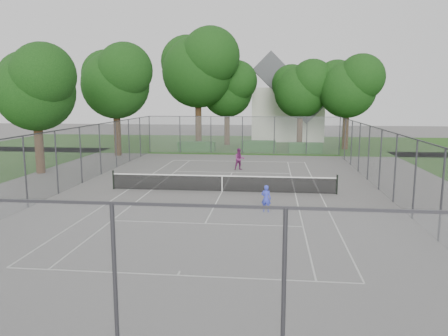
# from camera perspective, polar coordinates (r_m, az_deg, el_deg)

# --- Properties ---
(ground) EXTENTS (120.00, 120.00, 0.00)m
(ground) POSITION_cam_1_polar(r_m,az_deg,el_deg) (24.86, -0.25, -3.10)
(ground) COLOR #5F5C5A
(ground) RESTS_ON ground
(grass_far) EXTENTS (60.00, 20.00, 0.00)m
(grass_far) POSITION_cam_1_polar(r_m,az_deg,el_deg) (50.48, 3.09, 3.20)
(grass_far) COLOR #204714
(grass_far) RESTS_ON ground
(court_markings) EXTENTS (11.03, 23.83, 0.01)m
(court_markings) POSITION_cam_1_polar(r_m,az_deg,el_deg) (24.86, -0.25, -3.09)
(court_markings) COLOR silver
(court_markings) RESTS_ON ground
(tennis_net) EXTENTS (12.87, 0.10, 1.10)m
(tennis_net) POSITION_cam_1_polar(r_m,az_deg,el_deg) (24.75, -0.25, -1.95)
(tennis_net) COLOR black
(tennis_net) RESTS_ON ground
(perimeter_fence) EXTENTS (18.08, 34.08, 3.52)m
(perimeter_fence) POSITION_cam_1_polar(r_m,az_deg,el_deg) (24.53, -0.25, 1.03)
(perimeter_fence) COLOR #38383D
(perimeter_fence) RESTS_ON ground
(tree_far_left) EXTENTS (8.67, 7.92, 12.47)m
(tree_far_left) POSITION_cam_1_polar(r_m,az_deg,el_deg) (47.21, -3.31, 13.20)
(tree_far_left) COLOR #362113
(tree_far_left) RESTS_ON ground
(tree_far_midleft) EXTENTS (6.44, 5.88, 9.25)m
(tree_far_midleft) POSITION_cam_1_polar(r_m,az_deg,el_deg) (48.98, 0.49, 10.47)
(tree_far_midleft) COLOR #362113
(tree_far_midleft) RESTS_ON ground
(tree_far_midright) EXTENTS (6.41, 5.85, 9.21)m
(tree_far_midright) POSITION_cam_1_polar(r_m,az_deg,el_deg) (47.46, 10.11, 10.33)
(tree_far_midright) COLOR #362113
(tree_far_midright) RESTS_ON ground
(tree_far_right) EXTENTS (6.64, 6.06, 9.55)m
(tree_far_right) POSITION_cam_1_polar(r_m,az_deg,el_deg) (46.46, 15.95, 10.44)
(tree_far_right) COLOR #362113
(tree_far_right) RESTS_ON ground
(tree_side_back) EXTENTS (6.99, 6.38, 10.05)m
(tree_side_back) POSITION_cam_1_polar(r_m,az_deg,el_deg) (41.04, -13.93, 11.21)
(tree_side_back) COLOR #362113
(tree_side_back) RESTS_ON ground
(tree_side_front) EXTENTS (6.20, 5.67, 8.92)m
(tree_side_front) POSITION_cam_1_polar(r_m,az_deg,el_deg) (33.03, -23.39, 9.91)
(tree_side_front) COLOR #362113
(tree_side_front) RESTS_ON ground
(hedge_left) EXTENTS (3.69, 1.11, 0.92)m
(hedge_left) POSITION_cam_1_polar(r_m,az_deg,el_deg) (43.69, -3.61, 2.86)
(hedge_left) COLOR #1A4F19
(hedge_left) RESTS_ON ground
(hedge_mid) EXTENTS (3.41, 0.97, 1.07)m
(hedge_mid) POSITION_cam_1_polar(r_m,az_deg,el_deg) (43.24, 4.52, 2.88)
(hedge_mid) COLOR #1A4F19
(hedge_mid) RESTS_ON ground
(hedge_right) EXTENTS (3.16, 1.16, 0.95)m
(hedge_right) POSITION_cam_1_polar(r_m,az_deg,el_deg) (42.91, 10.57, 2.62)
(hedge_right) COLOR #1A4F19
(hedge_right) RESTS_ON ground
(house) EXTENTS (8.54, 6.62, 10.63)m
(house) POSITION_cam_1_polar(r_m,az_deg,el_deg) (55.35, 8.28, 8.09)
(house) COLOR silver
(house) RESTS_ON ground
(girl_player) EXTENTS (0.53, 0.41, 1.28)m
(girl_player) POSITION_cam_1_polar(r_m,az_deg,el_deg) (20.52, 5.52, -3.98)
(girl_player) COLOR blue
(girl_player) RESTS_ON ground
(woman_player) EXTENTS (0.93, 0.82, 1.59)m
(woman_player) POSITION_cam_1_polar(r_m,az_deg,el_deg) (32.17, 2.02, 1.17)
(woman_player) COLOR #792866
(woman_player) RESTS_ON ground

